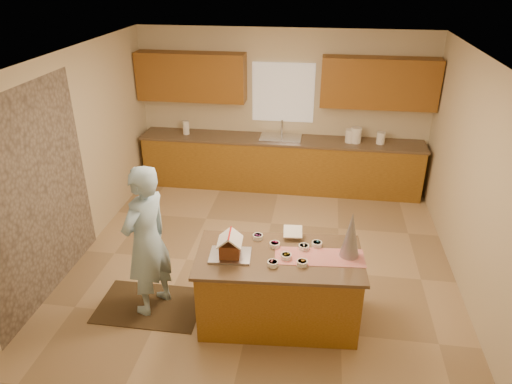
# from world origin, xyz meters

# --- Properties ---
(floor) EXTENTS (5.50, 5.50, 0.00)m
(floor) POSITION_xyz_m (0.00, 0.00, 0.00)
(floor) COLOR tan
(floor) RESTS_ON ground
(ceiling) EXTENTS (5.50, 5.50, 0.00)m
(ceiling) POSITION_xyz_m (0.00, 0.00, 2.70)
(ceiling) COLOR silver
(ceiling) RESTS_ON floor
(wall_back) EXTENTS (5.50, 5.50, 0.00)m
(wall_back) POSITION_xyz_m (0.00, 2.75, 1.35)
(wall_back) COLOR beige
(wall_back) RESTS_ON floor
(wall_front) EXTENTS (5.50, 5.50, 0.00)m
(wall_front) POSITION_xyz_m (0.00, -2.75, 1.35)
(wall_front) COLOR beige
(wall_front) RESTS_ON floor
(wall_left) EXTENTS (5.50, 5.50, 0.00)m
(wall_left) POSITION_xyz_m (-2.50, 0.00, 1.35)
(wall_left) COLOR beige
(wall_left) RESTS_ON floor
(wall_right) EXTENTS (5.50, 5.50, 0.00)m
(wall_right) POSITION_xyz_m (2.50, 0.00, 1.35)
(wall_right) COLOR beige
(wall_right) RESTS_ON floor
(stone_accent) EXTENTS (0.00, 2.50, 2.50)m
(stone_accent) POSITION_xyz_m (-2.48, -0.80, 1.25)
(stone_accent) COLOR gray
(stone_accent) RESTS_ON wall_left
(window_curtain) EXTENTS (1.05, 0.03, 1.00)m
(window_curtain) POSITION_xyz_m (0.00, 2.72, 1.65)
(window_curtain) COLOR white
(window_curtain) RESTS_ON wall_back
(back_counter_base) EXTENTS (4.80, 0.60, 0.88)m
(back_counter_base) POSITION_xyz_m (0.00, 2.45, 0.44)
(back_counter_base) COLOR #8F5F1D
(back_counter_base) RESTS_ON floor
(back_counter_top) EXTENTS (4.85, 0.63, 0.04)m
(back_counter_top) POSITION_xyz_m (0.00, 2.45, 0.90)
(back_counter_top) COLOR brown
(back_counter_top) RESTS_ON back_counter_base
(upper_cabinet_left) EXTENTS (1.85, 0.35, 0.80)m
(upper_cabinet_left) POSITION_xyz_m (-1.55, 2.57, 1.90)
(upper_cabinet_left) COLOR brown
(upper_cabinet_left) RESTS_ON wall_back
(upper_cabinet_right) EXTENTS (1.85, 0.35, 0.80)m
(upper_cabinet_right) POSITION_xyz_m (1.55, 2.57, 1.90)
(upper_cabinet_right) COLOR brown
(upper_cabinet_right) RESTS_ON wall_back
(sink) EXTENTS (0.70, 0.45, 0.12)m
(sink) POSITION_xyz_m (0.00, 2.45, 0.89)
(sink) COLOR silver
(sink) RESTS_ON back_counter_top
(faucet) EXTENTS (0.03, 0.03, 0.28)m
(faucet) POSITION_xyz_m (0.00, 2.63, 1.06)
(faucet) COLOR silver
(faucet) RESTS_ON back_counter_top
(island_base) EXTENTS (1.75, 0.97, 0.83)m
(island_base) POSITION_xyz_m (0.32, -0.99, 0.41)
(island_base) COLOR #8F5F1D
(island_base) RESTS_ON floor
(island_top) EXTENTS (1.83, 1.06, 0.04)m
(island_top) POSITION_xyz_m (0.32, -0.99, 0.85)
(island_top) COLOR brown
(island_top) RESTS_ON island_base
(table_runner) EXTENTS (0.96, 0.41, 0.01)m
(table_runner) POSITION_xyz_m (0.75, -0.96, 0.87)
(table_runner) COLOR red
(table_runner) RESTS_ON island_top
(baking_tray) EXTENTS (0.46, 0.35, 0.02)m
(baking_tray) POSITION_xyz_m (-0.19, -1.08, 0.88)
(baking_tray) COLOR silver
(baking_tray) RESTS_ON island_top
(cookbook) EXTENTS (0.22, 0.18, 0.09)m
(cookbook) POSITION_xyz_m (0.44, -0.62, 0.95)
(cookbook) COLOR white
(cookbook) RESTS_ON island_top
(tinsel_tree) EXTENTS (0.22, 0.22, 0.52)m
(tinsel_tree) POSITION_xyz_m (1.05, -0.89, 1.12)
(tinsel_tree) COLOR silver
(tinsel_tree) RESTS_ON island_top
(rug) EXTENTS (1.21, 0.79, 0.01)m
(rug) POSITION_xyz_m (-1.19, -0.98, 0.01)
(rug) COLOR black
(rug) RESTS_ON floor
(boy) EXTENTS (0.64, 0.76, 1.79)m
(boy) POSITION_xyz_m (-1.14, -0.98, 0.90)
(boy) COLOR #A1CBE5
(boy) RESTS_ON rug
(canister_a) EXTENTS (0.16, 0.16, 0.22)m
(canister_a) POSITION_xyz_m (1.16, 2.45, 1.03)
(canister_a) COLOR white
(canister_a) RESTS_ON back_counter_top
(canister_b) EXTENTS (0.18, 0.18, 0.26)m
(canister_b) POSITION_xyz_m (1.26, 2.45, 1.05)
(canister_b) COLOR white
(canister_b) RESTS_ON back_counter_top
(canister_c) EXTENTS (0.14, 0.14, 0.20)m
(canister_c) POSITION_xyz_m (1.67, 2.45, 1.02)
(canister_c) COLOR white
(canister_c) RESTS_ON back_counter_top
(paper_towel) EXTENTS (0.11, 0.11, 0.24)m
(paper_towel) POSITION_xyz_m (-1.67, 2.45, 1.04)
(paper_towel) COLOR white
(paper_towel) RESTS_ON back_counter_top
(gingerbread_house) EXTENTS (0.28, 0.28, 0.27)m
(gingerbread_house) POSITION_xyz_m (-0.19, -1.08, 0.99)
(gingerbread_house) COLOR maroon
(gingerbread_house) RESTS_ON baking_tray
(candy_bowls) EXTENTS (0.77, 0.60, 0.05)m
(candy_bowls) POSITION_xyz_m (0.40, -0.92, 0.89)
(candy_bowls) COLOR white
(candy_bowls) RESTS_ON island_top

